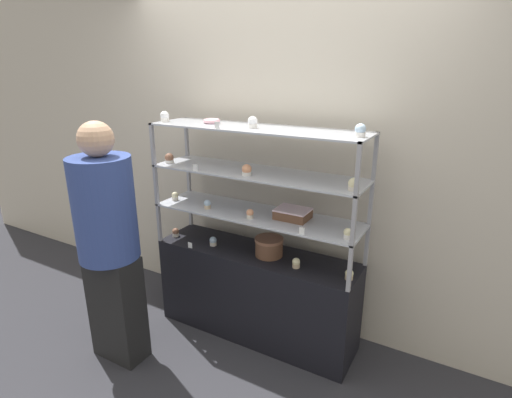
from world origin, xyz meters
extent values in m
plane|color=#2D2D33|center=(0.00, 0.00, 0.00)|extent=(20.00, 20.00, 0.00)
cube|color=beige|center=(0.00, 0.35, 1.30)|extent=(8.00, 0.05, 2.60)
cube|color=black|center=(0.00, 0.00, 0.34)|extent=(1.51, 0.40, 0.68)
cube|color=#99999E|center=(-0.74, 0.19, 0.83)|extent=(0.02, 0.02, 0.30)
cube|color=#99999E|center=(0.74, 0.19, 0.83)|extent=(0.02, 0.02, 0.30)
cube|color=#99999E|center=(-0.74, -0.19, 0.83)|extent=(0.02, 0.02, 0.30)
cube|color=#99999E|center=(0.74, -0.19, 0.83)|extent=(0.02, 0.02, 0.30)
cube|color=#B7BCC6|center=(0.00, 0.00, 0.97)|extent=(1.51, 0.40, 0.01)
cube|color=#99999E|center=(-0.74, 0.19, 1.13)|extent=(0.02, 0.02, 0.30)
cube|color=#99999E|center=(0.74, 0.19, 1.13)|extent=(0.02, 0.02, 0.30)
cube|color=#99999E|center=(-0.74, -0.19, 1.13)|extent=(0.02, 0.02, 0.30)
cube|color=#99999E|center=(0.74, -0.19, 1.13)|extent=(0.02, 0.02, 0.30)
cube|color=#B7BCC6|center=(0.00, 0.00, 1.27)|extent=(1.51, 0.40, 0.01)
cube|color=#99999E|center=(-0.74, 0.19, 1.43)|extent=(0.02, 0.02, 0.30)
cube|color=#99999E|center=(0.74, 0.19, 1.43)|extent=(0.02, 0.02, 0.30)
cube|color=#99999E|center=(-0.74, -0.19, 1.43)|extent=(0.02, 0.02, 0.30)
cube|color=#99999E|center=(0.74, -0.19, 1.43)|extent=(0.02, 0.02, 0.30)
cube|color=#B7BCC6|center=(0.00, 0.00, 1.57)|extent=(1.51, 0.40, 0.01)
cylinder|color=brown|center=(0.11, 0.00, 0.74)|extent=(0.19, 0.19, 0.11)
cylinder|color=#8C5B42|center=(0.11, 0.00, 0.80)|extent=(0.20, 0.20, 0.02)
cube|color=brown|center=(0.27, 0.03, 1.01)|extent=(0.22, 0.17, 0.06)
cube|color=silver|center=(0.27, 0.03, 1.04)|extent=(0.23, 0.18, 0.01)
cylinder|color=beige|center=(-0.69, -0.07, 0.69)|extent=(0.05, 0.05, 0.03)
sphere|color=#8C5B42|center=(-0.69, -0.07, 0.72)|extent=(0.05, 0.05, 0.05)
cylinder|color=beige|center=(-0.34, -0.06, 0.69)|extent=(0.05, 0.05, 0.03)
sphere|color=silver|center=(-0.34, -0.06, 0.72)|extent=(0.05, 0.05, 0.05)
cylinder|color=#CCB28C|center=(0.35, -0.07, 0.69)|extent=(0.05, 0.05, 0.03)
sphere|color=#F4EAB2|center=(0.35, -0.07, 0.72)|extent=(0.05, 0.05, 0.05)
cylinder|color=#CCB28C|center=(0.70, -0.05, 0.69)|extent=(0.05, 0.05, 0.03)
sphere|color=#F4EAB2|center=(0.70, -0.05, 0.72)|extent=(0.05, 0.05, 0.05)
cube|color=white|center=(-0.46, -0.18, 0.70)|extent=(0.04, 0.00, 0.04)
cylinder|color=beige|center=(-0.68, -0.06, 0.99)|extent=(0.05, 0.05, 0.03)
sphere|color=#F4EAB2|center=(-0.68, -0.06, 1.02)|extent=(0.05, 0.05, 0.05)
cylinder|color=#CCB28C|center=(-0.35, -0.09, 0.99)|extent=(0.05, 0.05, 0.03)
sphere|color=silver|center=(-0.35, -0.09, 1.02)|extent=(0.05, 0.05, 0.05)
cylinder|color=beige|center=(0.01, -0.10, 0.99)|extent=(0.05, 0.05, 0.03)
sphere|color=#E5996B|center=(0.01, -0.10, 1.02)|extent=(0.05, 0.05, 0.05)
cylinder|color=white|center=(0.69, -0.11, 0.99)|extent=(0.05, 0.05, 0.03)
sphere|color=#F4EAB2|center=(0.69, -0.11, 1.02)|extent=(0.05, 0.05, 0.05)
cube|color=white|center=(0.43, -0.18, 1.00)|extent=(0.04, 0.00, 0.04)
cylinder|color=white|center=(-0.68, -0.09, 1.29)|extent=(0.06, 0.06, 0.02)
sphere|color=#8C5B42|center=(-0.68, -0.09, 1.32)|extent=(0.06, 0.06, 0.06)
cylinder|color=white|center=(-0.01, -0.11, 1.29)|extent=(0.06, 0.06, 0.02)
sphere|color=#E5996B|center=(-0.01, -0.11, 1.32)|extent=(0.06, 0.06, 0.06)
cylinder|color=beige|center=(0.70, -0.09, 1.29)|extent=(0.06, 0.06, 0.02)
sphere|color=#F4EAB2|center=(0.70, -0.09, 1.32)|extent=(0.06, 0.06, 0.06)
cube|color=white|center=(-0.37, -0.18, 1.30)|extent=(0.04, 0.00, 0.04)
cylinder|color=white|center=(-0.70, -0.09, 1.59)|extent=(0.06, 0.06, 0.03)
sphere|color=white|center=(-0.70, -0.09, 1.62)|extent=(0.06, 0.06, 0.06)
cylinder|color=white|center=(0.00, -0.04, 1.59)|extent=(0.06, 0.06, 0.03)
sphere|color=white|center=(0.00, -0.04, 1.62)|extent=(0.06, 0.06, 0.06)
cylinder|color=white|center=(0.70, -0.04, 1.59)|extent=(0.06, 0.06, 0.03)
sphere|color=silver|center=(0.70, -0.04, 1.62)|extent=(0.06, 0.06, 0.06)
cube|color=white|center=(-0.18, -0.18, 1.60)|extent=(0.04, 0.00, 0.04)
torus|color=#EFB2BC|center=(-0.37, 0.02, 1.59)|extent=(0.12, 0.12, 0.03)
cube|color=black|center=(-0.71, -0.69, 0.38)|extent=(0.37, 0.20, 0.77)
cylinder|color=#33478C|center=(-0.71, -0.69, 1.10)|extent=(0.39, 0.39, 0.67)
sphere|color=tan|center=(-0.71, -0.69, 1.55)|extent=(0.22, 0.22, 0.22)
camera|label=1|loc=(1.29, -2.28, 1.95)|focal=28.00mm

